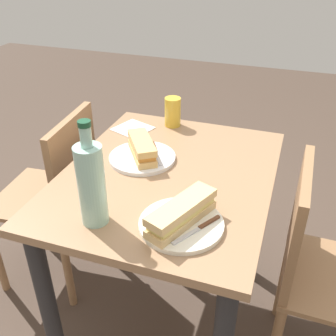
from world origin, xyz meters
TOP-DOWN VIEW (x-y plane):
  - ground_plane at (0.00, 0.00)m, footprint 8.00×8.00m
  - dining_table at (0.00, 0.00)m, footprint 0.90×0.73m
  - chair_far at (-0.00, 0.56)m, footprint 0.40×0.40m
  - chair_near at (-0.10, -0.56)m, footprint 0.43×0.43m
  - plate_near at (-0.06, -0.12)m, footprint 0.25×0.25m
  - baguette_sandwich_near at (-0.06, -0.12)m, footprint 0.20×0.17m
  - knife_near at (-0.10, -0.08)m, footprint 0.16×0.10m
  - plate_far at (0.26, 0.13)m, footprint 0.25×0.25m
  - baguette_sandwich_far at (0.26, 0.13)m, footprint 0.25×0.16m
  - knife_far at (0.28, 0.19)m, footprint 0.16×0.10m
  - water_bottle at (0.32, -0.12)m, footprint 0.08×0.08m
  - beer_glass at (-0.38, -0.11)m, footprint 0.07×0.07m
  - paper_napkin at (-0.29, -0.26)m, footprint 0.18×0.18m

SIDE VIEW (x-z plane):
  - ground_plane at x=0.00m, z-range 0.00..0.00m
  - chair_far at x=0.00m, z-range 0.07..0.93m
  - chair_near at x=-0.10m, z-range 0.07..0.93m
  - dining_table at x=0.00m, z-range 0.24..1.01m
  - paper_napkin at x=-0.29m, z-range 0.77..0.78m
  - plate_near at x=-0.06m, z-range 0.77..0.79m
  - plate_far at x=0.26m, z-range 0.77..0.79m
  - knife_near at x=-0.10m, z-range 0.79..0.80m
  - knife_far at x=0.28m, z-range 0.79..0.80m
  - baguette_sandwich_far at x=0.26m, z-range 0.79..0.86m
  - baguette_sandwich_near at x=-0.06m, z-range 0.79..0.86m
  - beer_glass at x=-0.38m, z-range 0.77..0.90m
  - water_bottle at x=0.32m, z-range 0.75..1.07m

